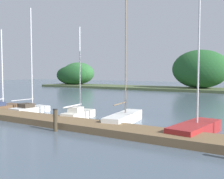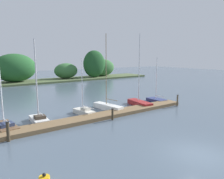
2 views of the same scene
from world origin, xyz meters
The scene contains 12 objects.
ground centered at (0.00, 0.00, 0.00)m, with size 160.00×160.00×0.00m, color #4C5B6B.
dock_pier centered at (0.00, 10.03, 0.17)m, with size 20.27×1.80×0.35m.
far_shore centered at (-2.31, 42.03, 2.51)m, with size 64.86×8.27×7.34m.
sailboat_0 centered at (-8.77, 11.84, 0.30)m, with size 1.75×3.44×6.11m.
sailboat_1 centered at (-5.91, 12.20, 0.42)m, with size 1.35×3.05×7.40m.
sailboat_2 centered at (-1.40, 12.13, 0.35)m, with size 1.31×3.15×5.69m.
sailboat_3 centered at (1.71, 12.40, 0.37)m, with size 1.58×4.27×8.31m.
sailboat_4 centered at (5.91, 11.69, 0.37)m, with size 1.60×4.00×8.46m.
sailboat_5 centered at (9.28, 12.01, 0.27)m, with size 1.52×2.86×5.77m.
mooring_piling_0 centered at (-8.98, 8.97, 0.72)m, with size 0.25×0.25×1.43m.
mooring_piling_1 centered at (-0.14, 8.78, 0.56)m, with size 0.22×0.22×1.11m.
mooring_piling_2 centered at (9.37, 8.74, 0.70)m, with size 0.22×0.22×1.38m.
Camera 2 is at (-11.31, -6.65, 5.93)m, focal length 33.87 mm.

